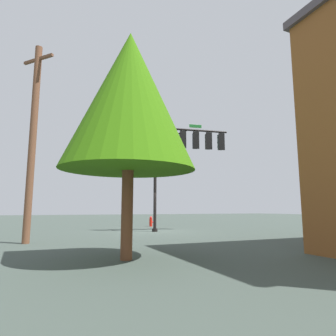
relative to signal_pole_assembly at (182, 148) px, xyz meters
name	(u,v)px	position (x,y,z in m)	size (l,w,h in m)	color
ground_plane	(155,232)	(-1.83, 0.30, -5.59)	(120.00, 120.00, 0.00)	#3C4841
signal_pole_assembly	(182,148)	(0.00, 0.00, 0.00)	(5.81, 1.53, 7.36)	black
utility_pole	(33,138)	(-9.07, -3.65, -1.04)	(1.29, 1.42, 8.88)	brown
fire_hydrant	(151,221)	(-0.19, 5.67, -5.18)	(0.33, 0.24, 0.83)	red
tree_near	(129,100)	(-6.17, -9.11, -0.82)	(4.00, 4.00, 7.01)	brown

